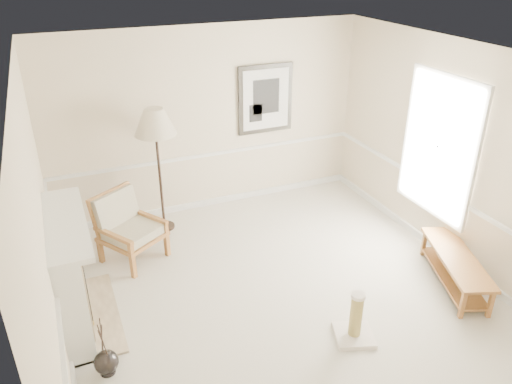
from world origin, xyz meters
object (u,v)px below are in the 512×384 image
floor_vase (106,363)px  floor_lamp (155,125)px  armchair (126,224)px  bench (455,265)px  scratching_post (355,324)px

floor_vase → floor_lamp: 3.28m
armchair → bench: 4.34m
armchair → floor_vase: bearing=-138.7°
bench → armchair: bearing=148.8°
armchair → scratching_post: size_ratio=1.73×
bench → floor_vase: bearing=177.4°
bench → scratching_post: 1.75m
scratching_post → floor_lamp: bearing=113.2°
floor_vase → floor_lamp: bearing=65.0°
floor_vase → scratching_post: floor_vase is taller
floor_vase → floor_lamp: (1.23, 2.63, 1.51)m
floor_vase → armchair: bearing=73.9°
floor_vase → scratching_post: 2.65m
armchair → floor_lamp: bearing=10.0°
floor_lamp → bench: floor_lamp is taller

